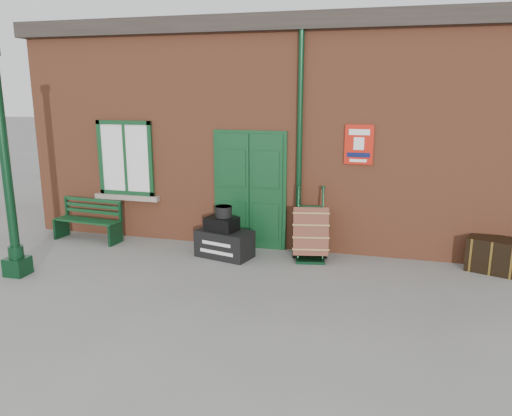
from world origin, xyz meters
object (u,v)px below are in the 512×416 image
(porter_trolley, at_px, (310,232))
(bench, at_px, (89,219))
(houdini_trunk, at_px, (225,244))
(dark_trunk, at_px, (493,255))

(porter_trolley, bearing_deg, bench, 168.70)
(bench, xyz_separation_m, houdini_trunk, (3.00, -0.29, -0.19))
(porter_trolley, height_order, dark_trunk, porter_trolley)
(houdini_trunk, distance_m, porter_trolley, 1.58)
(houdini_trunk, xyz_separation_m, porter_trolley, (1.53, 0.30, 0.25))
(dark_trunk, bearing_deg, houdini_trunk, -154.76)
(houdini_trunk, bearing_deg, porter_trolley, 25.45)
(bench, distance_m, dark_trunk, 7.61)
(bench, bearing_deg, porter_trolley, 5.73)
(bench, distance_m, houdini_trunk, 3.02)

